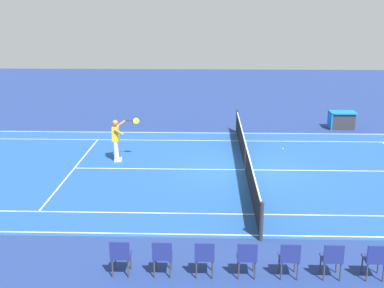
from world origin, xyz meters
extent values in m
plane|color=navy|center=(0.00, 0.00, 0.00)|extent=(60.00, 60.00, 0.00)
cube|color=#1E4C93|center=(0.00, 0.00, 0.00)|extent=(24.20, 11.40, 0.00)
cube|color=white|center=(0.00, -5.50, 0.00)|extent=(23.80, 0.05, 0.01)
cube|color=white|center=(0.00, 5.50, 0.00)|extent=(23.80, 0.05, 0.01)
cube|color=white|center=(0.00, -4.11, 0.00)|extent=(23.80, 0.05, 0.01)
cube|color=white|center=(0.00, 4.11, 0.00)|extent=(23.80, 0.05, 0.01)
cube|color=white|center=(6.40, 0.00, 0.00)|extent=(0.05, 8.22, 0.01)
cube|color=white|center=(0.00, 0.00, 0.00)|extent=(12.80, 0.05, 0.01)
cylinder|color=#2D2D33|center=(0.00, -5.80, 0.54)|extent=(0.10, 0.10, 1.08)
cylinder|color=#2D2D33|center=(0.00, 5.80, 0.54)|extent=(0.10, 0.10, 1.08)
cube|color=black|center=(0.00, 0.00, 0.44)|extent=(0.02, 11.60, 0.88)
cube|color=white|center=(0.00, 0.00, 0.95)|extent=(0.04, 11.60, 0.06)
cube|color=white|center=(0.00, 0.00, 0.44)|extent=(0.04, 0.06, 0.88)
cylinder|color=white|center=(4.97, -0.83, 0.45)|extent=(0.15, 0.15, 0.74)
cube|color=white|center=(4.91, -0.83, 0.04)|extent=(0.28, 0.12, 0.09)
cylinder|color=white|center=(4.98, -1.07, 0.45)|extent=(0.15, 0.15, 0.74)
cube|color=white|center=(4.92, -1.07, 0.04)|extent=(0.28, 0.12, 0.09)
cube|color=yellow|center=(4.97, -0.95, 1.10)|extent=(0.26, 0.39, 0.56)
sphere|color=#9E704C|center=(4.97, -0.95, 1.53)|extent=(0.23, 0.23, 0.23)
cylinder|color=#9E704C|center=(4.79, -0.68, 1.23)|extent=(0.42, 0.20, 0.26)
cylinder|color=#9E704C|center=(4.81, -1.24, 1.43)|extent=(0.42, 0.24, 0.30)
cylinder|color=#232326|center=(4.50, -1.31, 1.54)|extent=(0.28, 0.05, 0.04)
torus|color=#232326|center=(4.21, -1.32, 1.54)|extent=(0.31, 0.04, 0.31)
cylinder|color=#C6D84C|center=(4.21, -1.32, 1.54)|extent=(0.27, 0.02, 0.27)
sphere|color=#CCE01E|center=(-1.78, -2.77, 0.03)|extent=(0.07, 0.07, 0.07)
cylinder|color=#38383D|center=(-2.14, 7.37, 0.22)|extent=(0.04, 0.04, 0.44)
cylinder|color=#38383D|center=(-2.50, 7.37, 0.22)|extent=(0.04, 0.04, 0.44)
cylinder|color=#38383D|center=(-2.14, 7.73, 0.22)|extent=(0.04, 0.04, 0.44)
cylinder|color=#38383D|center=(-2.50, 7.73, 0.22)|extent=(0.04, 0.04, 0.44)
cube|color=navy|center=(-2.32, 7.55, 0.46)|extent=(0.44, 0.44, 0.04)
cube|color=navy|center=(-2.32, 7.75, 0.68)|extent=(0.44, 0.04, 0.40)
cylinder|color=#38383D|center=(-1.19, 7.37, 0.22)|extent=(0.04, 0.04, 0.44)
cylinder|color=#38383D|center=(-1.55, 7.37, 0.22)|extent=(0.04, 0.04, 0.44)
cylinder|color=#38383D|center=(-1.19, 7.73, 0.22)|extent=(0.04, 0.04, 0.44)
cylinder|color=#38383D|center=(-1.55, 7.73, 0.22)|extent=(0.04, 0.04, 0.44)
cube|color=navy|center=(-1.37, 7.55, 0.46)|extent=(0.44, 0.44, 0.04)
cube|color=navy|center=(-1.37, 7.75, 0.68)|extent=(0.44, 0.04, 0.40)
cylinder|color=#38383D|center=(-0.25, 7.37, 0.22)|extent=(0.04, 0.04, 0.44)
cylinder|color=#38383D|center=(-0.61, 7.37, 0.22)|extent=(0.04, 0.04, 0.44)
cylinder|color=#38383D|center=(-0.25, 7.73, 0.22)|extent=(0.04, 0.04, 0.44)
cylinder|color=#38383D|center=(-0.61, 7.73, 0.22)|extent=(0.04, 0.04, 0.44)
cube|color=navy|center=(-0.43, 7.55, 0.46)|extent=(0.44, 0.44, 0.04)
cube|color=navy|center=(-0.43, 7.75, 0.68)|extent=(0.44, 0.04, 0.40)
cylinder|color=#38383D|center=(0.69, 7.37, 0.22)|extent=(0.04, 0.04, 0.44)
cylinder|color=#38383D|center=(0.33, 7.37, 0.22)|extent=(0.04, 0.04, 0.44)
cylinder|color=#38383D|center=(0.69, 7.73, 0.22)|extent=(0.04, 0.04, 0.44)
cylinder|color=#38383D|center=(0.33, 7.73, 0.22)|extent=(0.04, 0.04, 0.44)
cube|color=navy|center=(0.51, 7.55, 0.46)|extent=(0.44, 0.44, 0.04)
cube|color=navy|center=(0.51, 7.75, 0.68)|extent=(0.44, 0.04, 0.40)
cylinder|color=#38383D|center=(1.63, 7.37, 0.22)|extent=(0.04, 0.04, 0.44)
cylinder|color=#38383D|center=(1.27, 7.37, 0.22)|extent=(0.04, 0.04, 0.44)
cylinder|color=#38383D|center=(1.63, 7.73, 0.22)|extent=(0.04, 0.04, 0.44)
cylinder|color=#38383D|center=(1.27, 7.73, 0.22)|extent=(0.04, 0.04, 0.44)
cube|color=navy|center=(1.45, 7.55, 0.46)|extent=(0.44, 0.44, 0.04)
cube|color=navy|center=(1.45, 7.75, 0.68)|extent=(0.44, 0.04, 0.40)
cylinder|color=#38383D|center=(2.58, 7.37, 0.22)|extent=(0.04, 0.04, 0.44)
cylinder|color=#38383D|center=(2.22, 7.37, 0.22)|extent=(0.04, 0.04, 0.44)
cylinder|color=#38383D|center=(2.58, 7.73, 0.22)|extent=(0.04, 0.04, 0.44)
cylinder|color=#38383D|center=(2.22, 7.73, 0.22)|extent=(0.04, 0.04, 0.44)
cube|color=navy|center=(2.40, 7.55, 0.46)|extent=(0.44, 0.44, 0.04)
cube|color=navy|center=(2.40, 7.75, 0.68)|extent=(0.44, 0.04, 0.40)
cylinder|color=#38383D|center=(3.52, 7.37, 0.22)|extent=(0.04, 0.04, 0.44)
cylinder|color=#38383D|center=(3.16, 7.37, 0.22)|extent=(0.04, 0.04, 0.44)
cylinder|color=#38383D|center=(3.52, 7.73, 0.22)|extent=(0.04, 0.04, 0.44)
cylinder|color=#38383D|center=(3.16, 7.73, 0.22)|extent=(0.04, 0.04, 0.44)
cube|color=navy|center=(3.34, 7.55, 0.46)|extent=(0.44, 0.44, 0.04)
cube|color=navy|center=(3.34, 7.75, 0.68)|extent=(0.44, 0.04, 0.40)
cube|color=#2D2D33|center=(-5.23, -6.61, 0.40)|extent=(1.10, 0.70, 0.80)
cube|color=blue|center=(-5.23, -6.61, 0.82)|extent=(1.24, 0.84, 0.06)
cube|color=blue|center=(-4.63, -6.61, 0.42)|extent=(0.06, 0.84, 0.84)
camera|label=1|loc=(1.41, 17.75, 5.92)|focal=46.97mm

